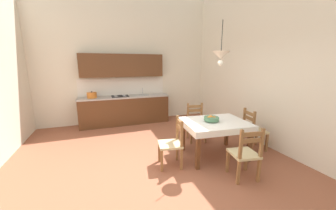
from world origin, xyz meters
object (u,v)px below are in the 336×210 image
object	(u,v)px
dining_chair_tv_side	(172,144)
dining_chair_kitchen_side	(196,123)
kitchen_cabinetry	(124,97)
dining_chair_window_side	(253,130)
fruit_bowl	(211,119)
dining_table	(215,127)
pendant_lamp	(221,56)
dining_chair_camera_side	(245,154)

from	to	relation	value
dining_chair_tv_side	dining_chair_kitchen_side	world-z (taller)	same
kitchen_cabinetry	dining_chair_window_side	distance (m)	3.87
kitchen_cabinetry	fruit_bowl	size ratio (longest dim) A/B	9.26
dining_chair_tv_side	fruit_bowl	distance (m)	0.97
dining_table	dining_chair_tv_side	size ratio (longest dim) A/B	1.46
kitchen_cabinetry	dining_chair_window_side	world-z (taller)	kitchen_cabinetry
dining_chair_window_side	pendant_lamp	world-z (taller)	pendant_lamp
dining_table	pendant_lamp	world-z (taller)	pendant_lamp
kitchen_cabinetry	pendant_lamp	world-z (taller)	pendant_lamp
dining_chair_tv_side	pendant_lamp	world-z (taller)	pendant_lamp
dining_chair_tv_side	kitchen_cabinetry	bearing A→B (deg)	99.04
kitchen_cabinetry	fruit_bowl	distance (m)	3.22
dining_chair_tv_side	pendant_lamp	xyz separation A→B (m)	(0.94, -0.05, 1.61)
dining_chair_tv_side	dining_chair_camera_side	distance (m)	1.28
kitchen_cabinetry	dining_chair_kitchen_side	world-z (taller)	kitchen_cabinetry
pendant_lamp	dining_chair_tv_side	bearing A→B (deg)	177.07
kitchen_cabinetry	dining_chair_window_side	size ratio (longest dim) A/B	2.99
kitchen_cabinetry	fruit_bowl	xyz separation A→B (m)	(1.37, -2.92, -0.04)
fruit_bowl	dining_chair_camera_side	bearing A→B (deg)	-84.02
dining_table	dining_chair_window_side	xyz separation A→B (m)	(1.00, -0.03, -0.18)
dining_chair_kitchen_side	dining_chair_camera_side	bearing A→B (deg)	-91.14
dining_chair_tv_side	fruit_bowl	bearing A→B (deg)	5.93
dining_table	pendant_lamp	size ratio (longest dim) A/B	1.69
dining_table	fruit_bowl	distance (m)	0.21
dining_table	dining_chair_kitchen_side	bearing A→B (deg)	86.98
kitchen_cabinetry	dining_chair_window_side	bearing A→B (deg)	-50.37
dining_chair_kitchen_side	dining_chair_camera_side	size ratio (longest dim) A/B	1.00
dining_chair_window_side	dining_chair_camera_side	world-z (taller)	same
fruit_bowl	dining_table	bearing A→B (deg)	-14.37
kitchen_cabinetry	pendant_lamp	distance (m)	3.58
dining_table	dining_chair_tv_side	bearing A→B (deg)	-175.81
dining_chair_tv_side	fruit_bowl	size ratio (longest dim) A/B	3.10
dining_chair_kitchen_side	dining_chair_window_side	xyz separation A→B (m)	(0.96, -0.92, 0.00)
kitchen_cabinetry	dining_chair_tv_side	world-z (taller)	kitchen_cabinetry
dining_chair_window_side	dining_chair_camera_side	distance (m)	1.31
dining_chair_kitchen_side	pendant_lamp	bearing A→B (deg)	-94.78
dining_table	dining_chair_camera_side	bearing A→B (deg)	-89.23
kitchen_cabinetry	dining_chair_tv_side	distance (m)	3.08
dining_chair_tv_side	dining_chair_window_side	xyz separation A→B (m)	(1.98, 0.05, 0.00)
fruit_bowl	dining_chair_tv_side	bearing A→B (deg)	-174.07
dining_chair_window_side	dining_chair_camera_side	bearing A→B (deg)	-139.23
fruit_bowl	pendant_lamp	world-z (taller)	pendant_lamp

